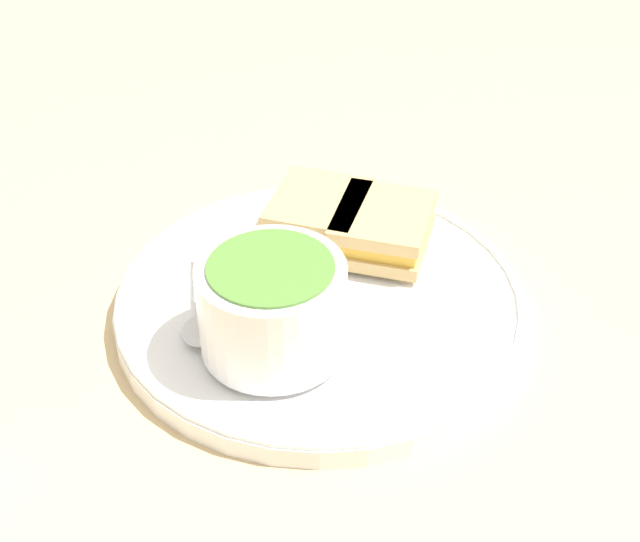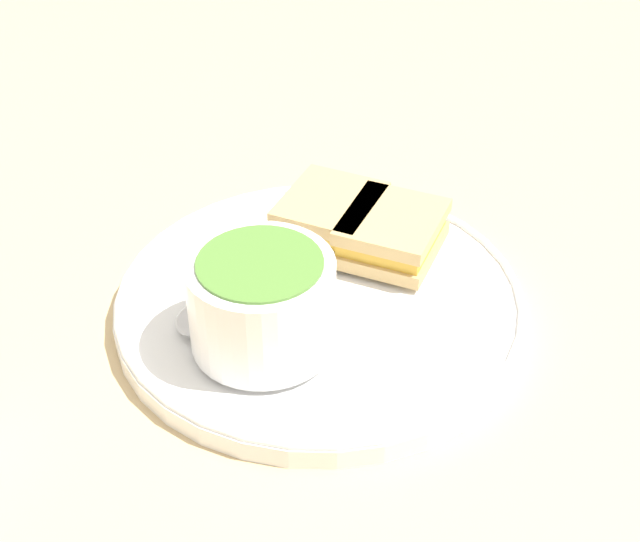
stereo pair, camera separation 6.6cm
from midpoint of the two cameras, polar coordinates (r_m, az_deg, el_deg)
name	(u,v)px [view 1 (the left image)]	position (r m, az deg, el deg)	size (l,w,h in m)	color
ground_plane	(320,312)	(0.68, -2.76, -2.75)	(2.40, 2.40, 0.00)	#D1B27F
plate	(320,301)	(0.67, -2.79, -2.06)	(0.31, 0.31, 0.02)	white
soup_bowl	(272,306)	(0.60, -6.20, -2.39)	(0.10, 0.10, 0.07)	white
spoon	(199,323)	(0.64, -10.69, -3.43)	(0.11, 0.03, 0.01)	silver
sandwich_half_near	(382,228)	(0.70, 1.37, 2.65)	(0.11, 0.10, 0.03)	tan
sandwich_half_far	(318,214)	(0.72, -2.71, 3.54)	(0.11, 0.10, 0.03)	tan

